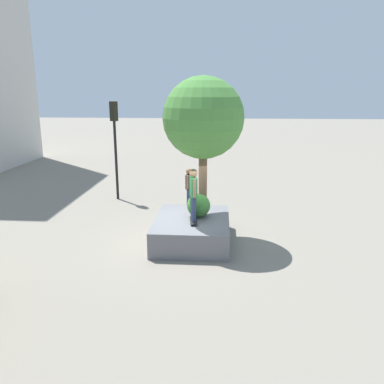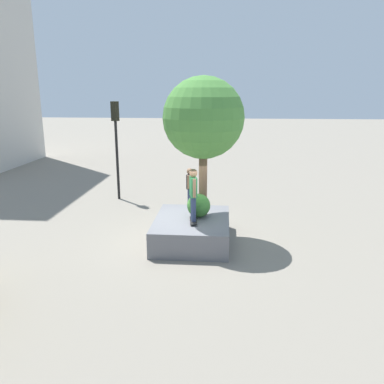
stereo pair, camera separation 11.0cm
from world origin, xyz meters
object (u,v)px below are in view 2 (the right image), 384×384
at_px(skateboarder, 193,191).
at_px(traffic_light_corner, 116,134).
at_px(plaza_tree, 203,118).
at_px(bystander_watching, 190,184).
at_px(planter_ledge, 192,230).
at_px(skateboard, 193,221).

relative_size(skateboarder, traffic_light_corner, 0.38).
bearing_deg(traffic_light_corner, plaza_tree, -137.39).
relative_size(skateboarder, bystander_watching, 1.00).
bearing_deg(planter_ledge, skateboard, -169.59).
xyz_separation_m(skateboard, skateboarder, (0.00, -0.00, 0.98)).
xyz_separation_m(planter_ledge, traffic_light_corner, (5.00, 3.84, 2.63)).
bearing_deg(skateboarder, plaza_tree, -15.97).
bearing_deg(traffic_light_corner, skateboarder, -144.10).
bearing_deg(skateboarder, skateboard, 90.00).
bearing_deg(skateboard, plaza_tree, -15.97).
bearing_deg(bystander_watching, planter_ledge, -173.81).
height_order(planter_ledge, traffic_light_corner, traffic_light_corner).
height_order(traffic_light_corner, bystander_watching, traffic_light_corner).
distance_m(planter_ledge, skateboarder, 1.50).
height_order(planter_ledge, bystander_watching, bystander_watching).
bearing_deg(skateboarder, traffic_light_corner, 35.90).
relative_size(plaza_tree, skateboarder, 2.72).
bearing_deg(bystander_watching, skateboarder, -173.42).
relative_size(planter_ledge, skateboarder, 1.87).
relative_size(planter_ledge, bystander_watching, 1.86).
height_order(planter_ledge, plaza_tree, plaza_tree).
height_order(planter_ledge, skateboard, skateboard).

